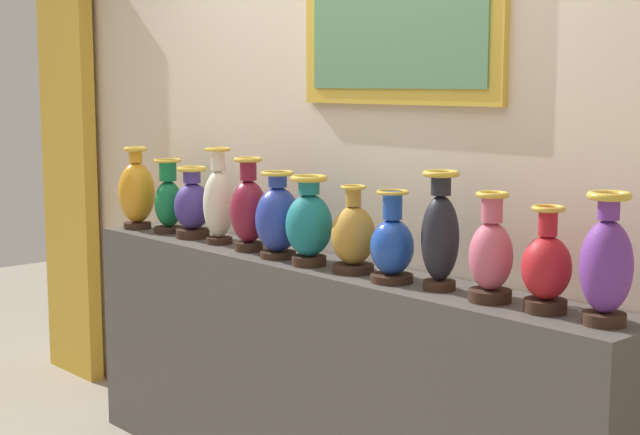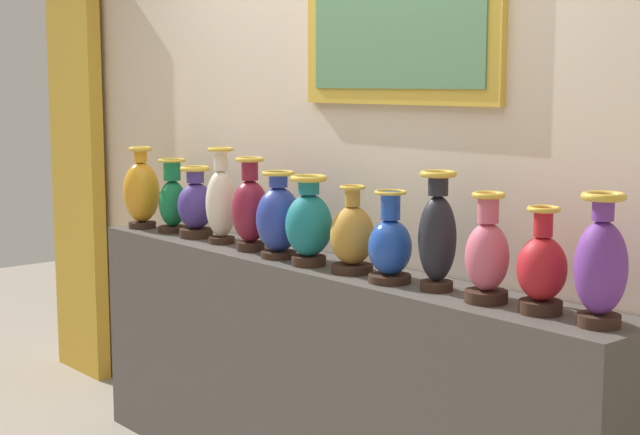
% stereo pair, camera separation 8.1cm
% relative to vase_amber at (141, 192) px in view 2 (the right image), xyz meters
% --- Properties ---
extents(display_shelf, '(2.81, 0.35, 1.00)m').
position_rel_vase_amber_xyz_m(display_shelf, '(1.28, 0.06, -0.68)').
color(display_shelf, '#4C4742').
rests_on(display_shelf, ground_plane).
extents(back_wall, '(5.47, 0.14, 3.14)m').
position_rel_vase_amber_xyz_m(back_wall, '(1.28, 0.29, 0.40)').
color(back_wall, beige).
rests_on(back_wall, ground_plane).
extents(curtain_gold, '(0.51, 0.08, 2.42)m').
position_rel_vase_amber_xyz_m(curtain_gold, '(-1.03, 0.17, 0.04)').
color(curtain_gold, gold).
rests_on(curtain_gold, ground_plane).
extents(vase_amber, '(0.18, 0.18, 0.40)m').
position_rel_vase_amber_xyz_m(vase_amber, '(0.00, 0.00, 0.00)').
color(vase_amber, '#382319').
rests_on(vase_amber, display_shelf).
extents(vase_emerald, '(0.14, 0.14, 0.35)m').
position_rel_vase_amber_xyz_m(vase_emerald, '(0.21, 0.05, -0.03)').
color(vase_emerald, '#382319').
rests_on(vase_emerald, display_shelf).
extents(vase_indigo, '(0.17, 0.17, 0.33)m').
position_rel_vase_amber_xyz_m(vase_indigo, '(0.42, 0.04, -0.03)').
color(vase_indigo, '#382319').
rests_on(vase_indigo, display_shelf).
extents(vase_ivory, '(0.14, 0.14, 0.43)m').
position_rel_vase_amber_xyz_m(vase_ivory, '(0.63, 0.04, 0.01)').
color(vase_ivory, '#382319').
rests_on(vase_ivory, display_shelf).
extents(vase_burgundy, '(0.16, 0.16, 0.40)m').
position_rel_vase_amber_xyz_m(vase_burgundy, '(0.87, 0.02, -0.00)').
color(vase_burgundy, '#382319').
rests_on(vase_burgundy, display_shelf).
extents(vase_cobalt, '(0.18, 0.18, 0.35)m').
position_rel_vase_amber_xyz_m(vase_cobalt, '(1.07, 0.01, -0.02)').
color(vase_cobalt, '#382319').
rests_on(vase_cobalt, display_shelf).
extents(vase_teal, '(0.18, 0.18, 0.35)m').
position_rel_vase_amber_xyz_m(vase_teal, '(1.28, -0.00, -0.01)').
color(vase_teal, '#382319').
rests_on(vase_teal, display_shelf).
extents(vase_ochre, '(0.17, 0.17, 0.33)m').
position_rel_vase_amber_xyz_m(vase_ochre, '(1.50, 0.03, -0.04)').
color(vase_ochre, '#382319').
rests_on(vase_ochre, display_shelf).
extents(vase_sapphire, '(0.16, 0.16, 0.33)m').
position_rel_vase_amber_xyz_m(vase_sapphire, '(1.72, 0.01, -0.05)').
color(vase_sapphire, '#382319').
rests_on(vase_sapphire, display_shelf).
extents(vase_onyx, '(0.13, 0.13, 0.41)m').
position_rel_vase_amber_xyz_m(vase_onyx, '(1.92, 0.04, 0.01)').
color(vase_onyx, '#382319').
rests_on(vase_onyx, display_shelf).
extents(vase_rose, '(0.14, 0.14, 0.36)m').
position_rel_vase_amber_xyz_m(vase_rose, '(2.15, 0.03, -0.03)').
color(vase_rose, '#382319').
rests_on(vase_rose, display_shelf).
extents(vase_crimson, '(0.16, 0.16, 0.33)m').
position_rel_vase_amber_xyz_m(vase_crimson, '(2.35, 0.04, -0.04)').
color(vase_crimson, '#382319').
rests_on(vase_crimson, display_shelf).
extents(vase_violet, '(0.15, 0.15, 0.40)m').
position_rel_vase_amber_xyz_m(vase_violet, '(2.56, 0.04, 0.00)').
color(vase_violet, '#382319').
rests_on(vase_violet, display_shelf).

